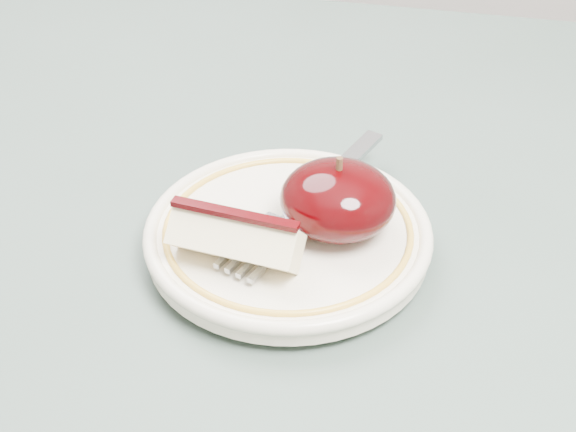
% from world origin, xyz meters
% --- Properties ---
extents(table, '(0.90, 0.90, 0.75)m').
position_xyz_m(table, '(0.00, 0.00, 0.66)').
color(table, brown).
rests_on(table, ground).
extents(plate, '(0.18, 0.18, 0.02)m').
position_xyz_m(plate, '(-0.00, 0.05, 0.76)').
color(plate, beige).
rests_on(plate, table).
extents(apple_half, '(0.07, 0.07, 0.05)m').
position_xyz_m(apple_half, '(0.03, 0.05, 0.79)').
color(apple_half, black).
rests_on(apple_half, plate).
extents(apple_wedge, '(0.08, 0.04, 0.04)m').
position_xyz_m(apple_wedge, '(-0.03, 0.01, 0.79)').
color(apple_wedge, beige).
rests_on(apple_wedge, plate).
extents(fork, '(0.08, 0.17, 0.00)m').
position_xyz_m(fork, '(0.00, 0.07, 0.77)').
color(fork, gray).
rests_on(fork, plate).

